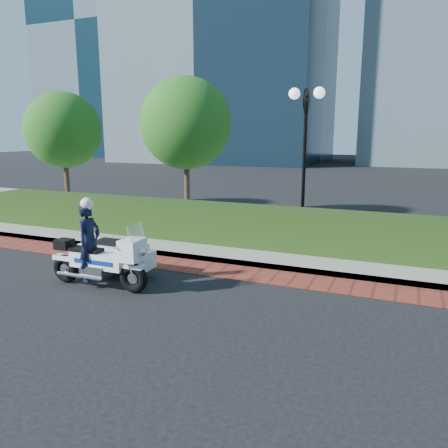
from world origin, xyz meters
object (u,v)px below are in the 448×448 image
at_px(tree_b, 186,124).
at_px(police_motorcycle, 104,253).
at_px(lamppost, 305,138).
at_px(tree_a, 63,130).

relative_size(tree_b, police_motorcycle, 2.13).
relative_size(lamppost, police_motorcycle, 1.84).
bearing_deg(lamppost, police_motorcycle, -118.94).
xyz_separation_m(lamppost, tree_b, (-4.50, 1.30, 0.48)).
distance_m(lamppost, tree_a, 10.09).
height_order(tree_a, police_motorcycle, tree_a).
xyz_separation_m(lamppost, police_motorcycle, (-2.98, -5.38, -2.32)).
xyz_separation_m(lamppost, tree_a, (-10.00, 1.30, 0.26)).
bearing_deg(police_motorcycle, tree_a, 135.39).
bearing_deg(tree_b, lamppost, -16.11).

